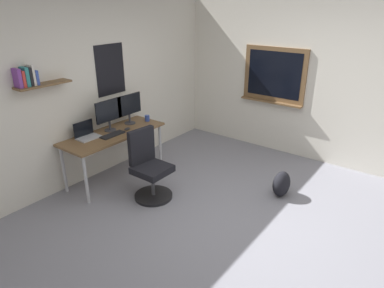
% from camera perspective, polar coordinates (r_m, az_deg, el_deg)
% --- Properties ---
extents(ground_plane, '(5.20, 5.20, 0.00)m').
position_cam_1_polar(ground_plane, '(4.25, 7.27, -13.32)').
color(ground_plane, gray).
rests_on(ground_plane, ground).
extents(wall_back, '(5.00, 0.30, 2.60)m').
position_cam_1_polar(wall_back, '(5.22, -16.13, 8.75)').
color(wall_back, silver).
rests_on(wall_back, ground).
extents(wall_right, '(0.22, 5.00, 2.60)m').
position_cam_1_polar(wall_right, '(5.84, 20.10, 9.69)').
color(wall_right, silver).
rests_on(wall_right, ground).
extents(desk, '(1.56, 0.61, 0.73)m').
position_cam_1_polar(desk, '(5.10, -12.94, 1.11)').
color(desk, brown).
rests_on(desk, ground).
extents(office_chair, '(0.52, 0.52, 0.95)m').
position_cam_1_polar(office_chair, '(4.62, -7.17, -4.19)').
color(office_chair, black).
rests_on(office_chair, ground).
extents(laptop, '(0.31, 0.21, 0.23)m').
position_cam_1_polar(laptop, '(4.97, -17.21, 1.61)').
color(laptop, '#ADAFB5').
rests_on(laptop, desk).
extents(monitor_primary, '(0.46, 0.17, 0.46)m').
position_cam_1_polar(monitor_primary, '(5.09, -13.67, 5.05)').
color(monitor_primary, '#38383D').
rests_on(monitor_primary, desk).
extents(monitor_secondary, '(0.46, 0.17, 0.46)m').
position_cam_1_polar(monitor_secondary, '(5.33, -10.47, 6.13)').
color(monitor_secondary, '#38383D').
rests_on(monitor_secondary, desk).
extents(keyboard, '(0.37, 0.13, 0.02)m').
position_cam_1_polar(keyboard, '(4.97, -13.12, 1.51)').
color(keyboard, black).
rests_on(keyboard, desk).
extents(computer_mouse, '(0.10, 0.06, 0.03)m').
position_cam_1_polar(computer_mouse, '(5.14, -10.77, 2.50)').
color(computer_mouse, '#262628').
rests_on(computer_mouse, desk).
extents(coffee_mug, '(0.08, 0.08, 0.09)m').
position_cam_1_polar(coffee_mug, '(5.47, -7.50, 4.30)').
color(coffee_mug, '#334CA5').
rests_on(coffee_mug, desk).
extents(backpack, '(0.32, 0.22, 0.36)m').
position_cam_1_polar(backpack, '(4.86, 14.73, -6.46)').
color(backpack, black).
rests_on(backpack, ground).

